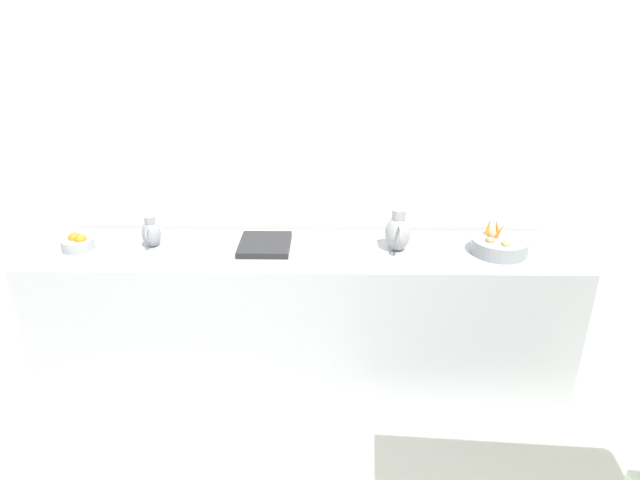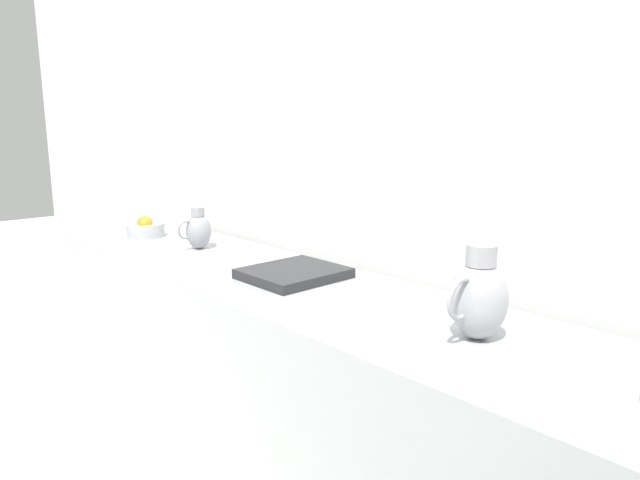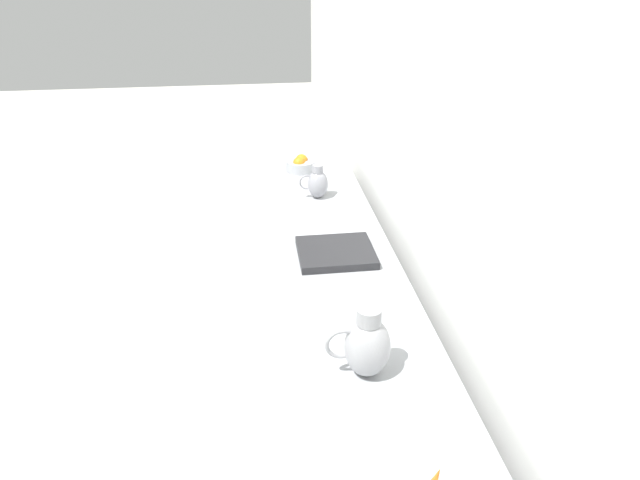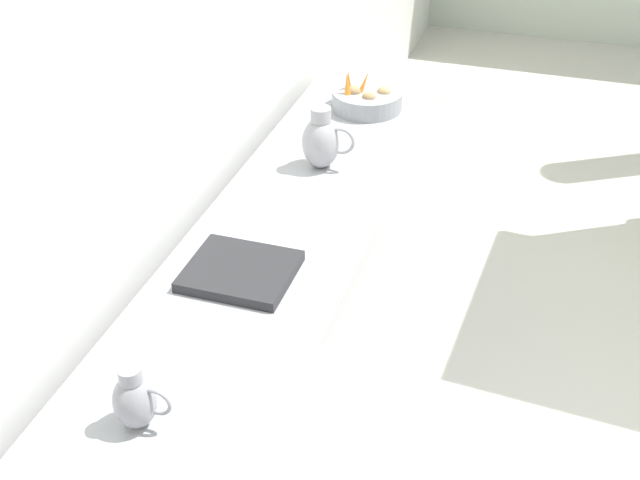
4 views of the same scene
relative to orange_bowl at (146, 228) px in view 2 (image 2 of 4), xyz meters
name	(u,v)px [view 2 (image 2 of 4)]	position (x,y,z in m)	size (l,w,h in m)	color
tile_wall_left	(548,96)	(-0.43, 1.83, 0.59)	(0.10, 8.84, 3.00)	white
prep_counter	(328,412)	(-0.01, 1.33, -0.47)	(0.62, 3.21, 0.86)	#9EA0A5
orange_bowl	(146,228)	(0.00, 0.00, 0.00)	(0.19, 0.19, 0.10)	#9EA0A5
metal_pitcher_tall	(478,297)	(-0.02, 1.88, 0.07)	(0.21, 0.15, 0.25)	#939399
metal_pitcher_short	(198,230)	(-0.05, 0.43, 0.04)	(0.16, 0.11, 0.19)	gray
counter_sink_basin	(294,273)	(-0.05, 1.10, -0.02)	(0.34, 0.30, 0.04)	#232326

